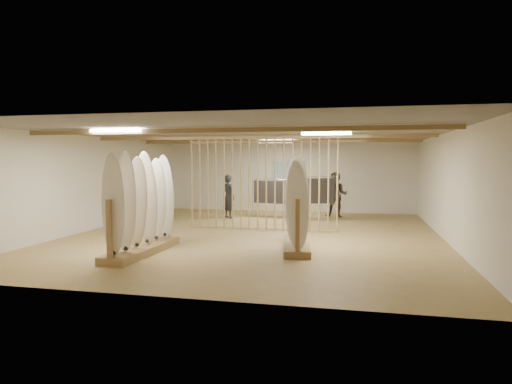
% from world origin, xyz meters
% --- Properties ---
extents(floor, '(12.00, 12.00, 0.00)m').
position_xyz_m(floor, '(0.00, 0.00, 0.00)').
color(floor, tan).
rests_on(floor, ground).
extents(ceiling, '(12.00, 12.00, 0.00)m').
position_xyz_m(ceiling, '(0.00, 0.00, 2.80)').
color(ceiling, gray).
rests_on(ceiling, ground).
extents(wall_back, '(12.00, 0.00, 12.00)m').
position_xyz_m(wall_back, '(0.00, 6.00, 1.40)').
color(wall_back, silver).
rests_on(wall_back, ground).
extents(wall_front, '(12.00, 0.00, 12.00)m').
position_xyz_m(wall_front, '(0.00, -6.00, 1.40)').
color(wall_front, silver).
rests_on(wall_front, ground).
extents(wall_left, '(0.00, 12.00, 12.00)m').
position_xyz_m(wall_left, '(-5.00, 0.00, 1.40)').
color(wall_left, silver).
rests_on(wall_left, ground).
extents(wall_right, '(0.00, 12.00, 12.00)m').
position_xyz_m(wall_right, '(5.00, 0.00, 1.40)').
color(wall_right, silver).
rests_on(wall_right, ground).
extents(ceiling_slats, '(9.50, 6.12, 0.10)m').
position_xyz_m(ceiling_slats, '(0.00, 0.00, 2.72)').
color(ceiling_slats, olive).
rests_on(ceiling_slats, ground).
extents(light_panels, '(1.20, 0.35, 0.06)m').
position_xyz_m(light_panels, '(0.00, 0.00, 2.74)').
color(light_panels, white).
rests_on(light_panels, ground).
extents(bamboo_partition, '(4.45, 0.05, 2.78)m').
position_xyz_m(bamboo_partition, '(0.00, 0.80, 1.40)').
color(bamboo_partition, '#A58A50').
rests_on(bamboo_partition, ground).
extents(poster, '(1.40, 0.03, 0.90)m').
position_xyz_m(poster, '(0.00, 5.98, 1.60)').
color(poster, '#3579BC').
rests_on(poster, ground).
extents(rack_left, '(0.67, 2.74, 2.20)m').
position_xyz_m(rack_left, '(-1.92, -3.07, 0.75)').
color(rack_left, olive).
rests_on(rack_left, floor).
extents(rack_right, '(0.93, 2.29, 2.12)m').
position_xyz_m(rack_right, '(1.38, -1.86, 0.72)').
color(rack_right, olive).
rests_on(rack_right, floor).
extents(clothing_rack_a, '(1.32, 0.57, 1.44)m').
position_xyz_m(clothing_rack_a, '(-0.31, 3.90, 0.94)').
color(clothing_rack_a, silver).
rests_on(clothing_rack_a, floor).
extents(clothing_rack_b, '(1.39, 0.76, 1.55)m').
position_xyz_m(clothing_rack_b, '(1.28, 3.77, 1.01)').
color(clothing_rack_b, silver).
rests_on(clothing_rack_b, floor).
extents(shopper_a, '(0.78, 0.74, 1.77)m').
position_xyz_m(shopper_a, '(-1.78, 3.39, 0.89)').
color(shopper_a, '#212227').
rests_on(shopper_a, floor).
extents(shopper_b, '(1.00, 0.83, 1.87)m').
position_xyz_m(shopper_b, '(2.00, 4.44, 0.94)').
color(shopper_b, '#38312B').
rests_on(shopper_b, floor).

